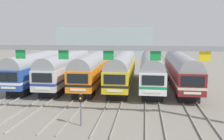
{
  "coord_description": "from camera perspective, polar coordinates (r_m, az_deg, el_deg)",
  "views": [
    {
      "loc": [
        5.04,
        -34.95,
        7.57
      ],
      "look_at": [
        0.42,
        1.09,
        2.18
      ],
      "focal_mm": 40.89,
      "sensor_mm": 36.0,
      "label": 1
    }
  ],
  "objects": [
    {
      "name": "commuter_train_yellow",
      "position": [
        35.41,
        2.29,
        0.5
      ],
      "size": [
        2.88,
        18.06,
        4.77
      ],
      "color": "gold",
      "rests_on": "ground"
    },
    {
      "name": "commuter_train_orange",
      "position": [
        35.98,
        -4.01,
        0.62
      ],
      "size": [
        2.88,
        18.06,
        5.05
      ],
      "color": "orange",
      "rests_on": "ground"
    },
    {
      "name": "maintenance_building",
      "position": [
        77.19,
        -1.41,
        6.17
      ],
      "size": [
        27.54,
        10.0,
        9.04
      ],
      "primitive_type": "cube",
      "color": "#9EB2B7",
      "rests_on": "ground"
    },
    {
      "name": "commuter_train_white",
      "position": [
        35.3,
        8.71,
        0.39
      ],
      "size": [
        2.88,
        18.06,
        5.05
      ],
      "color": "white",
      "rests_on": "ground"
    },
    {
      "name": "commuter_train_maroon",
      "position": [
        35.62,
        15.1,
        0.27
      ],
      "size": [
        2.88,
        18.06,
        5.05
      ],
      "color": "maroon",
      "rests_on": "ground"
    },
    {
      "name": "yard_signal_mast",
      "position": [
        20.88,
        -7.0,
        -7.46
      ],
      "size": [
        0.28,
        0.35,
        2.67
      ],
      "color": "#59595E",
      "rests_on": "ground"
    },
    {
      "name": "commuter_train_blue",
      "position": [
        38.32,
        -15.72,
        0.8
      ],
      "size": [
        2.88,
        18.06,
        5.05
      ],
      "color": "#284C9E",
      "rests_on": "ground"
    },
    {
      "name": "track_bed",
      "position": [
        52.72,
        1.75,
        0.26
      ],
      "size": [
        21.32,
        70.0,
        0.15
      ],
      "color": "gray",
      "rests_on": "ground"
    },
    {
      "name": "ground_plane",
      "position": [
        36.11,
        -0.88,
        -3.66
      ],
      "size": [
        160.0,
        160.0,
        0.0
      ],
      "primitive_type": "plane",
      "color": "gray"
    },
    {
      "name": "catenary_gantry",
      "position": [
        22.14,
        -5.89,
        2.6
      ],
      "size": [
        25.06,
        0.44,
        6.97
      ],
      "color": "gray",
      "rests_on": "ground"
    },
    {
      "name": "commuter_train_silver",
      "position": [
        36.95,
        -10.05,
        0.72
      ],
      "size": [
        2.88,
        18.06,
        5.05
      ],
      "color": "silver",
      "rests_on": "ground"
    }
  ]
}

